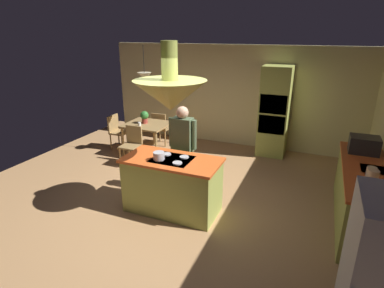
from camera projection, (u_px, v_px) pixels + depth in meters
ground at (178, 204)px, 5.46m from camera, size 8.16×8.16×0.00m
wall_back at (234, 96)px, 8.01m from camera, size 6.80×0.10×2.55m
kitchen_island at (172, 185)px, 5.12m from camera, size 1.57×0.79×0.95m
counter_run_right at (361, 195)px, 4.79m from camera, size 0.73×2.34×0.93m
oven_tower at (274, 112)px, 7.33m from camera, size 0.66×0.62×2.12m
dining_table at (147, 128)px, 7.50m from camera, size 1.02×0.91×0.76m
person_at_island at (183, 145)px, 5.58m from camera, size 0.53×0.22×1.64m
range_hood at (170, 93)px, 4.60m from camera, size 1.10×1.10×1.00m
pendant_light_over_table at (145, 77)px, 7.08m from camera, size 0.32×0.32×0.82m
chair_facing_island at (132, 143)px, 6.96m from camera, size 0.40×0.40×0.87m
chair_by_back_wall at (161, 126)px, 8.14m from camera, size 0.40×0.40×0.87m
chair_at_corner at (117, 130)px, 7.87m from camera, size 0.40×0.40×0.87m
potted_plant_on_table at (145, 116)px, 7.45m from camera, size 0.20×0.20×0.30m
cup_on_table at (139, 124)px, 7.27m from camera, size 0.07×0.07×0.09m
canister_flour at (373, 178)px, 4.09m from camera, size 0.14×0.14×0.21m
canister_sugar at (371, 173)px, 4.26m from camera, size 0.13×0.13×0.18m
microwave_on_counter at (364, 145)px, 5.18m from camera, size 0.46×0.36×0.28m
cooking_pot_on_cooktop at (159, 156)px, 4.88m from camera, size 0.18×0.18×0.12m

